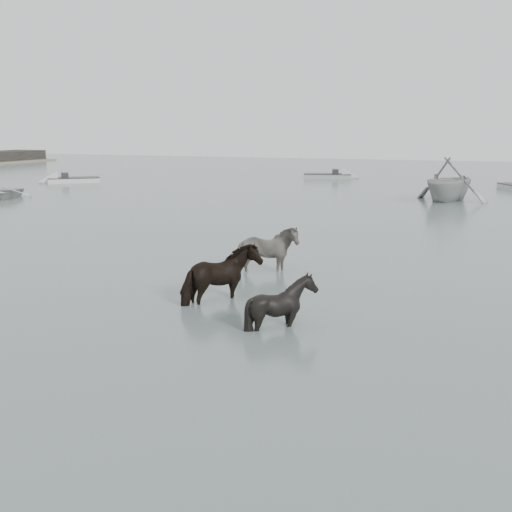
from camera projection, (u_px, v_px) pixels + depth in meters
name	position (u px, v px, depth m)	size (l,w,h in m)	color
ground	(235.00, 302.00, 14.93)	(140.00, 140.00, 0.00)	slate
pony_pinto	(265.00, 245.00, 17.87)	(0.84, 1.85, 1.56)	black
pony_dark	(223.00, 267.00, 14.78)	(1.62, 1.39, 1.63)	black
pony_black	(282.00, 292.00, 12.95)	(1.17, 1.31, 1.44)	black
rowboat_trail	(450.00, 178.00, 35.33)	(4.18, 4.84, 2.55)	#A3A5A3
skiff_outer	(74.00, 178.00, 47.43)	(5.13, 1.60, 0.75)	beige
skiff_far	(328.00, 174.00, 51.33)	(5.18, 1.60, 0.75)	gray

